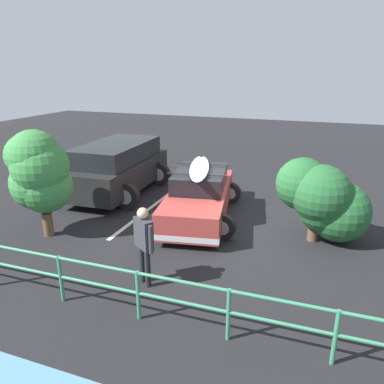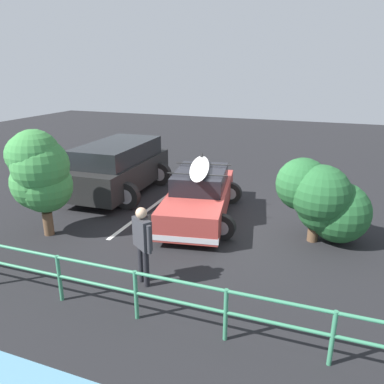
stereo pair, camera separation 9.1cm
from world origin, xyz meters
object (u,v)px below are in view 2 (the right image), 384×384
Objects in this scene: bush_near_left at (323,199)px; sedan_car at (200,195)px; suv_car at (119,167)px; bush_near_right at (39,172)px; person_bystander at (142,239)px.

sedan_car is at bearing -7.90° from bush_near_left.
suv_car is 1.65× the size of bush_near_right.
sedan_car is 1.67× the size of bush_near_right.
suv_car reaches higher than person_bystander.
bush_near_right reaches higher than suv_car.
person_bystander is 4.54m from bush_near_left.
bush_near_right is (3.46, -1.22, 0.68)m from person_bystander.
person_bystander is 3.74m from bush_near_right.
bush_near_left is at bearing 172.10° from sedan_car.
sedan_car reaches higher than person_bystander.
bush_near_left is at bearing -134.04° from person_bystander.
bush_near_right is (3.32, 2.49, 1.00)m from sedan_car.
person_bystander is at bearing 45.96° from bush_near_left.
suv_car is at bearing -54.45° from person_bystander.
bush_near_right is at bearing 89.43° from suv_car.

